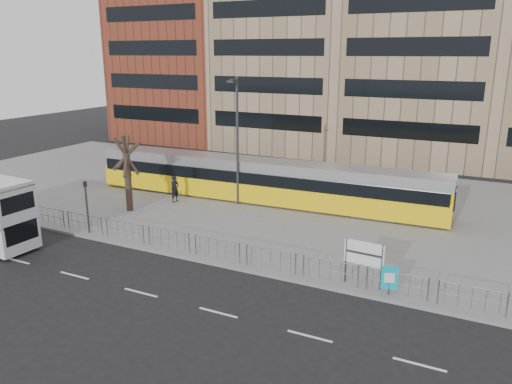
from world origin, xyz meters
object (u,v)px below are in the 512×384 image
at_px(tram, 261,181).
at_px(station_sign, 364,255).
at_px(ad_panel, 390,278).
at_px(lamp_post_west, 237,137).
at_px(bare_tree, 125,132).
at_px(traffic_light_west, 86,200).
at_px(pedestrian, 175,189).

distance_m(tram, station_sign, 14.02).
xyz_separation_m(ad_panel, lamp_post_west, (-12.34, 9.05, 3.93)).
bearing_deg(tram, ad_panel, -45.14).
height_order(station_sign, bare_tree, bare_tree).
bearing_deg(bare_tree, lamp_post_west, 38.10).
height_order(ad_panel, lamp_post_west, lamp_post_west).
xyz_separation_m(lamp_post_west, bare_tree, (-5.75, -4.51, 0.57)).
relative_size(station_sign, lamp_post_west, 0.24).
bearing_deg(traffic_light_west, pedestrian, 79.79).
xyz_separation_m(traffic_light_west, bare_tree, (-0.69, 4.44, 3.31)).
bearing_deg(station_sign, traffic_light_west, -175.22).
xyz_separation_m(tram, bare_tree, (-6.93, -5.79, 3.78)).
bearing_deg(pedestrian, bare_tree, 164.93).
distance_m(station_sign, ad_panel, 1.48).
relative_size(tram, station_sign, 12.12).
bearing_deg(ad_panel, traffic_light_west, 159.76).
distance_m(lamp_post_west, bare_tree, 7.33).
height_order(station_sign, traffic_light_west, traffic_light_west).
distance_m(ad_panel, lamp_post_west, 15.80).
bearing_deg(lamp_post_west, ad_panel, -36.25).
distance_m(pedestrian, lamp_post_west, 5.83).
xyz_separation_m(station_sign, pedestrian, (-15.25, 7.11, -0.51)).
bearing_deg(ad_panel, lamp_post_west, 123.84).
bearing_deg(traffic_light_west, station_sign, -2.33).
height_order(ad_panel, pedestrian, pedestrian).
relative_size(traffic_light_west, bare_tree, 0.42).
xyz_separation_m(ad_panel, bare_tree, (-18.09, 4.54, 4.50)).
height_order(station_sign, lamp_post_west, lamp_post_west).
bearing_deg(bare_tree, pedestrian, 62.01).
distance_m(tram, lamp_post_west, 3.65).
bearing_deg(pedestrian, station_sign, -102.07).
xyz_separation_m(traffic_light_west, lamp_post_west, (5.06, 8.95, 2.74)).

